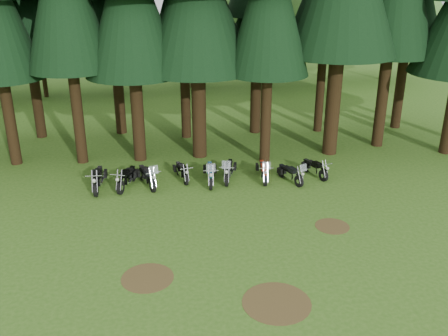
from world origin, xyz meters
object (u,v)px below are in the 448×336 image
at_px(motorcycle_6, 263,171).
at_px(motorcycle_0, 98,179).
at_px(motorcycle_5, 228,171).
at_px(motorcycle_7, 290,174).
at_px(motorcycle_2, 147,177).
at_px(motorcycle_4, 210,174).
at_px(motorcycle_8, 315,169).
at_px(motorcycle_1, 127,178).
at_px(motorcycle_3, 182,172).

bearing_deg(motorcycle_6, motorcycle_0, -174.69).
bearing_deg(motorcycle_5, motorcycle_0, -163.90).
bearing_deg(motorcycle_0, motorcycle_5, 4.05).
bearing_deg(motorcycle_7, motorcycle_2, 153.77).
bearing_deg(motorcycle_6, motorcycle_4, -173.97).
bearing_deg(motorcycle_6, motorcycle_7, -14.57).
xyz_separation_m(motorcycle_2, motorcycle_8, (8.32, -0.10, -0.06)).
bearing_deg(motorcycle_0, motorcycle_2, 2.89).
xyz_separation_m(motorcycle_1, motorcycle_5, (4.94, 0.13, 0.02)).
height_order(motorcycle_6, motorcycle_8, motorcycle_6).
bearing_deg(motorcycle_7, motorcycle_6, 137.92).
bearing_deg(motorcycle_5, motorcycle_8, 12.22).
xyz_separation_m(motorcycle_7, motorcycle_8, (1.40, 0.51, -0.01)).
distance_m(motorcycle_2, motorcycle_4, 3.03).
bearing_deg(motorcycle_1, motorcycle_6, 19.13).
distance_m(motorcycle_1, motorcycle_6, 6.65).
height_order(motorcycle_1, motorcycle_8, motorcycle_1).
relative_size(motorcycle_6, motorcycle_8, 1.12).
distance_m(motorcycle_5, motorcycle_7, 3.04).
relative_size(motorcycle_1, motorcycle_2, 0.95).
bearing_deg(motorcycle_4, motorcycle_6, 5.17).
height_order(motorcycle_3, motorcycle_7, motorcycle_7).
relative_size(motorcycle_2, motorcycle_4, 0.98).
relative_size(motorcycle_3, motorcycle_5, 0.87).
relative_size(motorcycle_2, motorcycle_6, 1.04).
relative_size(motorcycle_0, motorcycle_4, 1.04).
relative_size(motorcycle_0, motorcycle_2, 1.05).
xyz_separation_m(motorcycle_2, motorcycle_7, (6.92, -0.61, -0.06)).
bearing_deg(motorcycle_8, motorcycle_5, 157.24).
xyz_separation_m(motorcycle_4, motorcycle_6, (2.65, -0.01, -0.03)).
distance_m(motorcycle_6, motorcycle_7, 1.33).
xyz_separation_m(motorcycle_3, motorcycle_7, (5.22, -1.13, 0.01)).
distance_m(motorcycle_5, motorcycle_8, 4.35).
bearing_deg(motorcycle_2, motorcycle_7, -22.66).
height_order(motorcycle_1, motorcycle_3, motorcycle_1).
relative_size(motorcycle_3, motorcycle_7, 1.00).
bearing_deg(motorcycle_7, motorcycle_8, -1.09).
bearing_deg(motorcycle_2, motorcycle_3, -0.71).
xyz_separation_m(motorcycle_0, motorcycle_6, (7.98, -0.15, -0.04)).
relative_size(motorcycle_1, motorcycle_4, 0.94).
relative_size(motorcycle_1, motorcycle_5, 0.95).
bearing_deg(motorcycle_8, motorcycle_0, 159.53).
xyz_separation_m(motorcycle_5, motorcycle_7, (2.95, -0.73, -0.06)).
distance_m(motorcycle_4, motorcycle_8, 5.29).
distance_m(motorcycle_0, motorcycle_2, 2.31).
bearing_deg(motorcycle_8, motorcycle_7, -179.82).
bearing_deg(motorcycle_1, motorcycle_8, 19.66).
distance_m(motorcycle_5, motorcycle_6, 1.73).
distance_m(motorcycle_4, motorcycle_6, 2.65).
bearing_deg(motorcycle_4, motorcycle_2, -176.85).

